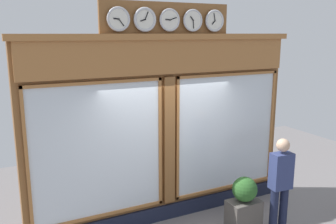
# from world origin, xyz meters

# --- Properties ---
(shop_facade) EXTENTS (5.10, 0.42, 3.89)m
(shop_facade) POSITION_xyz_m (0.00, -0.12, 1.72)
(shop_facade) COLOR brown
(shop_facade) RESTS_ON ground_plane
(pedestrian) EXTENTS (0.38, 0.25, 1.69)m
(pedestrian) POSITION_xyz_m (-1.46, 1.31, 0.93)
(pedestrian) COLOR #191E38
(pedestrian) RESTS_ON ground_plane
(planter_box) EXTENTS (0.56, 0.36, 0.60)m
(planter_box) POSITION_xyz_m (-0.92, 1.06, 0.30)
(planter_box) COLOR #4C4742
(planter_box) RESTS_ON ground_plane
(planter_shrub) EXTENTS (0.42, 0.42, 0.42)m
(planter_shrub) POSITION_xyz_m (-0.92, 1.06, 0.81)
(planter_shrub) COLOR #285623
(planter_shrub) RESTS_ON planter_box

